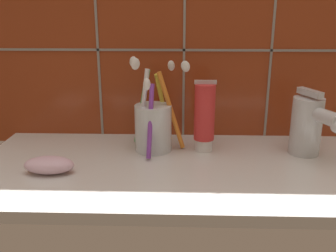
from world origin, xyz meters
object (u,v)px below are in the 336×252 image
object	(u,v)px
toothbrush_cup	(153,124)
toothpaste_tube	(204,116)
soap_bar	(49,165)
sink_faucet	(309,124)

from	to	relation	value
toothbrush_cup	toothpaste_tube	world-z (taller)	toothbrush_cup
toothpaste_tube	soap_bar	xyz separation A→B (cm)	(-27.56, -11.75, -5.63)
toothpaste_tube	soap_bar	bearing A→B (deg)	-156.92
soap_bar	toothbrush_cup	bearing A→B (deg)	34.13
toothbrush_cup	toothpaste_tube	distance (cm)	10.26
sink_faucet	soap_bar	distance (cm)	48.84
toothbrush_cup	toothpaste_tube	bearing A→B (deg)	-0.41
toothbrush_cup	soap_bar	xyz separation A→B (cm)	(-17.44, -11.82, -4.00)
toothbrush_cup	sink_faucet	bearing A→B (deg)	-3.11
sink_faucet	toothbrush_cup	bearing A→B (deg)	-115.29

